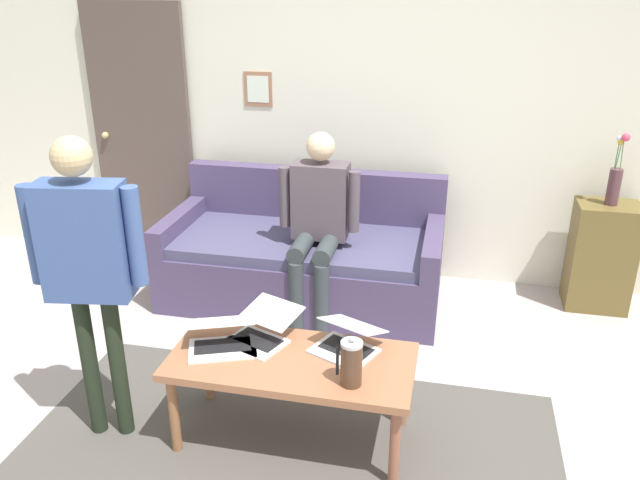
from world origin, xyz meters
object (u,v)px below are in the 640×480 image
Objects in this scene: laptop_right at (222,339)px; interior_door at (143,135)px; flower_vase at (615,180)px; person_seated at (318,216)px; side_shelf at (601,256)px; laptop_center at (347,342)px; person_standing at (87,255)px; coffee_table at (291,367)px; laptop_left at (261,332)px; french_press at (351,363)px; couch at (304,258)px.

interior_door is at bearing -55.30° from laptop_right.
flower_vase is 2.01m from person_seated.
laptop_right is 2.81m from side_shelf.
person_seated is (-0.21, -1.30, 0.21)m from laptop_right.
interior_door is at bearing -24.51° from person_seated.
flower_vase is (-1.52, -1.72, 0.42)m from laptop_center.
coffee_table is at bearing -170.71° from person_standing.
person_standing reaches higher than laptop_center.
coffee_table is (-1.77, 2.06, -0.60)m from interior_door.
laptop_right is at bearing 124.70° from interior_door.
person_standing reaches higher than flower_vase.
laptop_center is at bearing 109.25° from person_seated.
laptop_center is 0.31× the size of person_seated.
laptop_right is 1.33m from person_seated.
laptop_left is 2.61m from side_shelf.
person_standing is at bearing 9.29° from coffee_table.
laptop_left is at bearing -28.63° from french_press.
interior_door is at bearing -69.31° from person_standing.
person_standing is at bearing 21.48° from laptop_left.
interior_door is at bearing -3.32° from flower_vase.
laptop_left is 1.10× the size of laptop_center.
interior_door reaches higher than french_press.
interior_door is 5.09× the size of laptop_center.
laptop_right is at bearing 87.97° from couch.
laptop_center is at bearing -151.69° from coffee_table.
couch is 0.51m from person_seated.
flower_vase is (-1.97, -1.72, 0.42)m from laptop_left.
interior_door is 1.60× the size of person_seated.
interior_door reaches higher than laptop_center.
side_shelf reaches higher than coffee_table.
person_standing is (0.94, 0.15, 0.59)m from coffee_table.
flower_vase reaches higher than french_press.
couch is 2.54× the size of side_shelf.
laptop_right is 0.71m from french_press.
side_shelf is 0.56m from flower_vase.
laptop_center is at bearing -166.31° from person_standing.
coffee_table is 0.38m from laptop_right.
person_standing is (0.62, 1.70, 0.71)m from couch.
coffee_table is at bearing 144.76° from laptop_left.
interior_door is 2.52m from laptop_right.
laptop_right is at bearing 40.51° from flower_vase.
interior_door is at bearing -3.31° from side_shelf.
person_seated is (-0.78, -1.48, -0.28)m from person_standing.
laptop_center is 0.30m from french_press.
flower_vase is at bearing -139.49° from laptop_right.
person_seated is (-0.04, -1.18, 0.20)m from laptop_left.
side_shelf is at bearing 176.69° from interior_door.
laptop_left is at bearing 88.25° from person_seated.
laptop_center reaches higher than laptop_left.
flower_vase is (-2.14, -1.83, 0.42)m from laptop_right.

